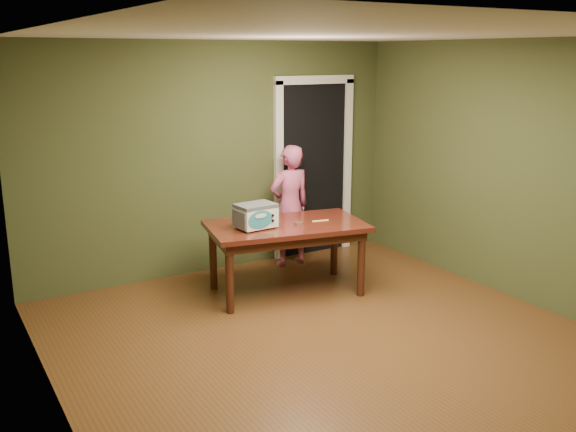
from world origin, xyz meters
The scene contains 8 objects.
floor centered at (0.00, 0.00, 0.00)m, with size 5.00×5.00×0.00m, color #583719.
room_shell centered at (0.00, 0.00, 1.71)m, with size 4.52×5.02×2.61m.
doorway centered at (1.30, 2.78, 1.06)m, with size 1.10×0.66×2.25m.
dining_table centered at (0.29, 1.41, 0.65)m, with size 1.74×1.19×0.75m.
toy_oven centered at (-0.06, 1.41, 0.89)m, with size 0.43×0.31×0.25m.
baking_pan centered at (0.39, 1.34, 0.76)m, with size 0.10×0.10×0.02m.
spatula centered at (0.65, 1.32, 0.75)m, with size 0.18×0.03×0.01m, color #FFE36E.
child centered at (0.79, 2.19, 0.72)m, with size 0.52×0.34×1.44m, color #BF4F78.
Camera 1 is at (-2.93, -4.10, 2.45)m, focal length 40.00 mm.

